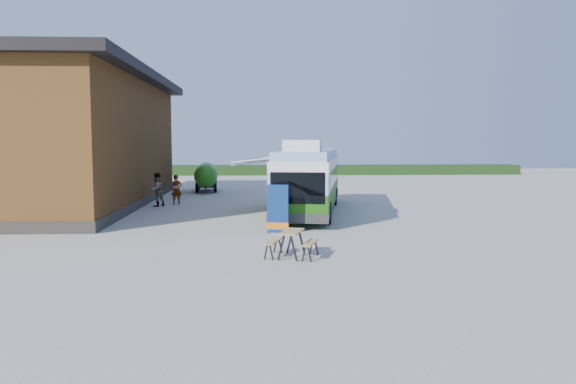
{
  "coord_description": "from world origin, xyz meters",
  "views": [
    {
      "loc": [
        0.01,
        -22.21,
        3.67
      ],
      "look_at": [
        1.26,
        2.35,
        1.4
      ],
      "focal_mm": 35.0,
      "sensor_mm": 36.0,
      "label": 1
    }
  ],
  "objects": [
    {
      "name": "hedge",
      "position": [
        8.0,
        38.0,
        0.5
      ],
      "size": [
        40.0,
        3.0,
        1.0
      ],
      "primitive_type": "cube",
      "color": "#264419",
      "rests_on": "ground"
    },
    {
      "name": "person_b",
      "position": [
        -5.7,
        9.15,
        0.94
      ],
      "size": [
        1.14,
        1.15,
        1.87
      ],
      "primitive_type": "imported",
      "rotation": [
        0.0,
        0.0,
        -2.31
      ],
      "color": "#999999",
      "rests_on": "ground"
    },
    {
      "name": "person_a",
      "position": [
        -4.77,
        10.23,
        0.84
      ],
      "size": [
        0.72,
        0.61,
        1.69
      ],
      "primitive_type": "imported",
      "rotation": [
        0.0,
        0.0,
        0.41
      ],
      "color": "#999999",
      "rests_on": "ground"
    },
    {
      "name": "bus",
      "position": [
        2.54,
        6.11,
        1.76
      ],
      "size": [
        4.54,
        12.25,
        3.69
      ],
      "rotation": [
        0.0,
        0.0,
        -0.17
      ],
      "color": "#247112",
      "rests_on": "ground"
    },
    {
      "name": "banner",
      "position": [
        0.72,
        -0.39,
        0.8
      ],
      "size": [
        0.84,
        0.28,
        1.94
      ],
      "rotation": [
        0.0,
        0.0,
        -0.17
      ],
      "color": "navy",
      "rests_on": "ground"
    },
    {
      "name": "barn",
      "position": [
        -10.5,
        10.0,
        3.59
      ],
      "size": [
        9.6,
        21.2,
        7.5
      ],
      "color": "brown",
      "rests_on": "ground"
    },
    {
      "name": "slurry_tanker",
      "position": [
        -3.83,
        18.39,
        1.17
      ],
      "size": [
        1.9,
        5.48,
        2.03
      ],
      "rotation": [
        0.0,
        0.0,
        0.08
      ],
      "color": "#287A16",
      "rests_on": "ground"
    },
    {
      "name": "awning",
      "position": [
        0.46,
        6.16,
        2.68
      ],
      "size": [
        3.33,
        4.65,
        0.52
      ],
      "rotation": [
        0.0,
        0.0,
        -0.17
      ],
      "color": "white",
      "rests_on": "ground"
    },
    {
      "name": "picnic_table",
      "position": [
        1.01,
        -4.85,
        0.63
      ],
      "size": [
        1.79,
        1.68,
        0.84
      ],
      "rotation": [
        0.0,
        0.0,
        -0.3
      ],
      "color": "tan",
      "rests_on": "ground"
    },
    {
      "name": "ground",
      "position": [
        0.0,
        0.0,
        0.0
      ],
      "size": [
        100.0,
        100.0,
        0.0
      ],
      "primitive_type": "plane",
      "color": "#BCB7AD",
      "rests_on": "ground"
    }
  ]
}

